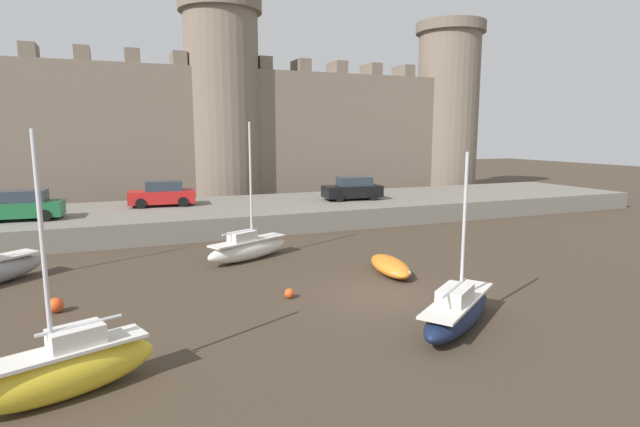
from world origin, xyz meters
TOP-DOWN VIEW (x-y plane):
  - ground_plane at (0.00, 0.00)m, footprint 160.00×160.00m
  - quay_road at (0.00, 16.84)m, footprint 57.67×10.00m
  - castle at (-0.00, 27.55)m, footprint 52.48×6.81m
  - sailboat_near_channel_right at (-3.20, 7.14)m, footprint 4.57×2.97m
  - sailboat_midflat_left at (-10.03, -3.44)m, footprint 4.18×2.37m
  - rowboat_near_channel_left at (1.79, 2.58)m, footprint 1.85×3.55m
  - sailboat_foreground_right at (0.63, -3.42)m, footprint 4.66×3.78m
  - mooring_buoy_mid_mud at (-10.82, 2.69)m, footprint 0.50×0.50m
  - mooring_buoy_off_centre at (-3.20, 1.14)m, footprint 0.36×0.36m
  - car_quay_centre_east at (-6.01, 18.13)m, footprint 4.22×2.13m
  - car_quay_east at (6.71, 16.27)m, footprint 4.22×2.13m
  - car_quay_west at (-13.51, 15.39)m, footprint 4.22×2.13m

SIDE VIEW (x-z plane):
  - ground_plane at x=0.00m, z-range 0.00..0.00m
  - mooring_buoy_off_centre at x=-3.20m, z-range 0.00..0.36m
  - mooring_buoy_mid_mud at x=-10.82m, z-range 0.00..0.50m
  - rowboat_near_channel_left at x=1.79m, z-range 0.02..0.67m
  - sailboat_foreground_right at x=0.63m, z-range -2.10..3.22m
  - sailboat_near_channel_right at x=-3.20m, z-range -2.61..3.78m
  - quay_road at x=0.00m, z-range 0.00..1.25m
  - sailboat_midflat_left at x=-10.03m, z-range -2.30..3.65m
  - car_quay_centre_east at x=-6.01m, z-range 1.21..2.83m
  - car_quay_east at x=6.71m, z-range 1.21..2.83m
  - car_quay_west at x=-13.51m, z-range 1.21..2.83m
  - castle at x=0.00m, z-range -2.58..17.10m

